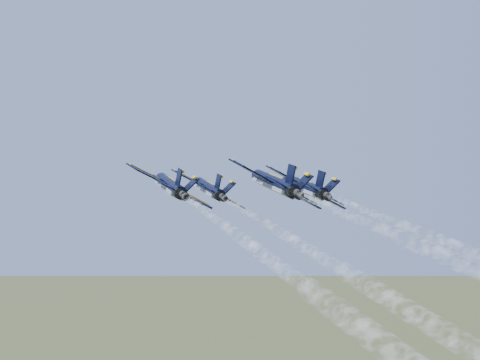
{
  "coord_description": "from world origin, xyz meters",
  "views": [
    {
      "loc": [
        9.11,
        -114.63,
        91.02
      ],
      "look_at": [
        3.58,
        0.5,
        95.58
      ],
      "focal_mm": 55.0,
      "sensor_mm": 36.0,
      "label": 1
    }
  ],
  "objects_px": {
    "jet_right": "(304,187)",
    "jet_lead": "(208,189)",
    "jet_left": "(170,186)",
    "jet_slot": "(273,183)"
  },
  "relations": [
    {
      "from": "jet_left",
      "to": "jet_lead",
      "type": "bearing_deg",
      "value": 54.03
    },
    {
      "from": "jet_lead",
      "to": "jet_right",
      "type": "distance_m",
      "value": 18.96
    },
    {
      "from": "jet_lead",
      "to": "jet_left",
      "type": "distance_m",
      "value": 17.45
    },
    {
      "from": "jet_left",
      "to": "jet_right",
      "type": "bearing_deg",
      "value": -2.98
    },
    {
      "from": "jet_lead",
      "to": "jet_right",
      "type": "bearing_deg",
      "value": -53.5
    },
    {
      "from": "jet_lead",
      "to": "jet_left",
      "type": "relative_size",
      "value": 1.0
    },
    {
      "from": "jet_right",
      "to": "jet_lead",
      "type": "bearing_deg",
      "value": 126.5
    },
    {
      "from": "jet_lead",
      "to": "jet_left",
      "type": "bearing_deg",
      "value": -125.97
    },
    {
      "from": "jet_left",
      "to": "jet_right",
      "type": "relative_size",
      "value": 1.0
    },
    {
      "from": "jet_left",
      "to": "jet_slot",
      "type": "relative_size",
      "value": 1.0
    }
  ]
}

